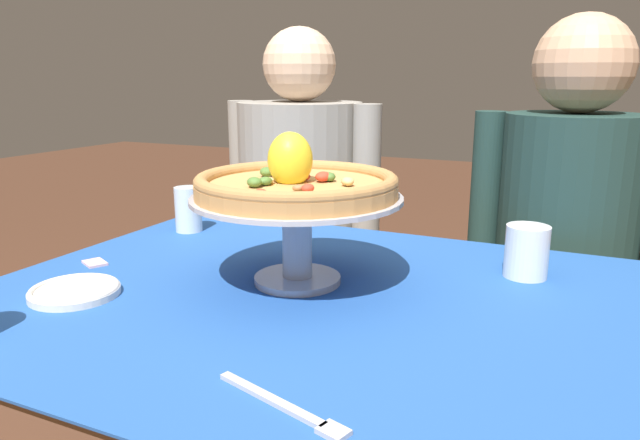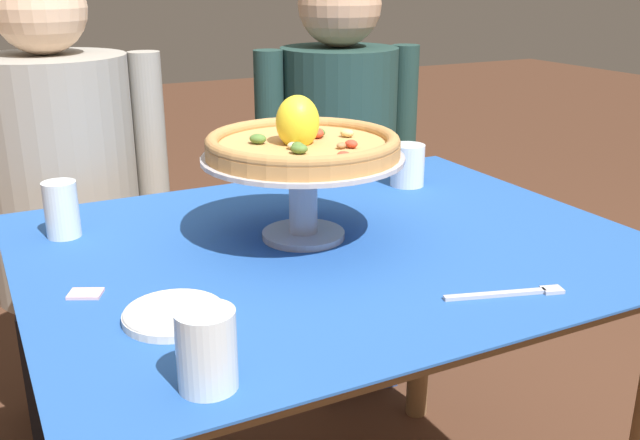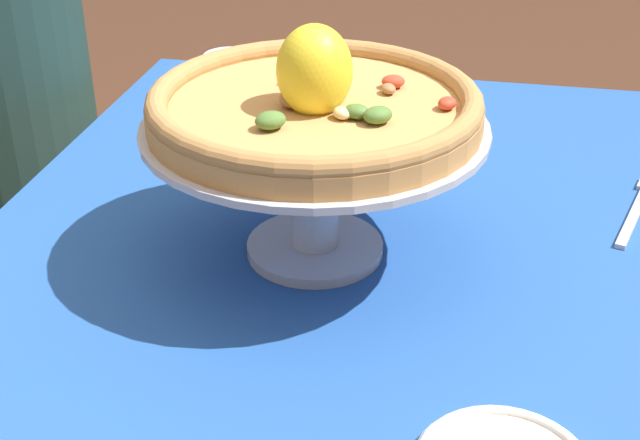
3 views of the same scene
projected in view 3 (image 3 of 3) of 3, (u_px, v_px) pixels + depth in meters
The scene contains 6 objects.
dining_table at pixel (355, 319), 1.08m from camera, with size 1.11×0.89×0.74m.
pizza_stand at pixel (315, 162), 0.94m from camera, with size 0.37×0.37×0.16m.
pizza at pixel (315, 103), 0.91m from camera, with size 0.35×0.35×0.11m.
water_glass_back_right at pixel (231, 90), 1.33m from camera, with size 0.08×0.08×0.10m.
dinner_fork at pixel (638, 207), 1.09m from camera, with size 0.19×0.07×0.01m.
diner_right at pixel (6, 156), 1.53m from camera, with size 0.49×0.37×1.24m.
Camera 3 is at (-0.87, -0.13, 1.26)m, focal length 49.21 mm.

